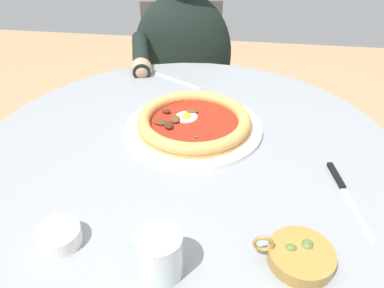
{
  "coord_description": "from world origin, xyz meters",
  "views": [
    {
      "loc": [
        -0.11,
        0.67,
        1.23
      ],
      "look_at": [
        -0.01,
        0.03,
        0.78
      ],
      "focal_mm": 33.03,
      "sensor_mm": 36.0,
      "label": 1
    }
  ],
  "objects_px": {
    "steak_knife": "(342,187)",
    "ramekin_capers": "(59,236)",
    "fork_utensil": "(177,81)",
    "pizza_on_plate": "(194,122)",
    "diner_person": "(183,97)",
    "cafe_chair_diner": "(183,82)",
    "olive_pan": "(300,255)",
    "water_glass": "(160,256)",
    "dining_table": "(188,186)"
  },
  "relations": [
    {
      "from": "diner_person",
      "to": "cafe_chair_diner",
      "type": "height_order",
      "value": "diner_person"
    },
    {
      "from": "cafe_chair_diner",
      "to": "pizza_on_plate",
      "type": "bearing_deg",
      "value": 101.87
    },
    {
      "from": "ramekin_capers",
      "to": "olive_pan",
      "type": "relative_size",
      "value": 0.56
    },
    {
      "from": "water_glass",
      "to": "steak_knife",
      "type": "height_order",
      "value": "water_glass"
    },
    {
      "from": "pizza_on_plate",
      "to": "fork_utensil",
      "type": "distance_m",
      "value": 0.28
    },
    {
      "from": "diner_person",
      "to": "olive_pan",
      "type": "bearing_deg",
      "value": 109.83
    },
    {
      "from": "dining_table",
      "to": "olive_pan",
      "type": "xyz_separation_m",
      "value": [
        -0.23,
        0.3,
        0.15
      ]
    },
    {
      "from": "steak_knife",
      "to": "cafe_chair_diner",
      "type": "relative_size",
      "value": 0.25
    },
    {
      "from": "dining_table",
      "to": "cafe_chair_diner",
      "type": "height_order",
      "value": "cafe_chair_diner"
    },
    {
      "from": "dining_table",
      "to": "pizza_on_plate",
      "type": "distance_m",
      "value": 0.17
    },
    {
      "from": "olive_pan",
      "to": "pizza_on_plate",
      "type": "bearing_deg",
      "value": -58.69
    },
    {
      "from": "water_glass",
      "to": "fork_utensil",
      "type": "distance_m",
      "value": 0.69
    },
    {
      "from": "pizza_on_plate",
      "to": "steak_knife",
      "type": "height_order",
      "value": "pizza_on_plate"
    },
    {
      "from": "steak_knife",
      "to": "diner_person",
      "type": "distance_m",
      "value": 0.96
    },
    {
      "from": "water_glass",
      "to": "dining_table",
      "type": "bearing_deg",
      "value": -87.75
    },
    {
      "from": "water_glass",
      "to": "cafe_chair_diner",
      "type": "height_order",
      "value": "cafe_chair_diner"
    },
    {
      "from": "pizza_on_plate",
      "to": "ramekin_capers",
      "type": "xyz_separation_m",
      "value": [
        0.17,
        0.38,
        -0.0
      ]
    },
    {
      "from": "steak_knife",
      "to": "ramekin_capers",
      "type": "distance_m",
      "value": 0.54
    },
    {
      "from": "olive_pan",
      "to": "fork_utensil",
      "type": "distance_m",
      "value": 0.7
    },
    {
      "from": "olive_pan",
      "to": "fork_utensil",
      "type": "bearing_deg",
      "value": -63.64
    },
    {
      "from": "ramekin_capers",
      "to": "cafe_chair_diner",
      "type": "height_order",
      "value": "cafe_chair_diner"
    },
    {
      "from": "water_glass",
      "to": "olive_pan",
      "type": "xyz_separation_m",
      "value": [
        -0.21,
        -0.05,
        -0.02
      ]
    },
    {
      "from": "dining_table",
      "to": "steak_knife",
      "type": "height_order",
      "value": "steak_knife"
    },
    {
      "from": "water_glass",
      "to": "ramekin_capers",
      "type": "distance_m",
      "value": 0.18
    },
    {
      "from": "diner_person",
      "to": "cafe_chair_diner",
      "type": "xyz_separation_m",
      "value": [
        0.02,
        -0.14,
        0.01
      ]
    },
    {
      "from": "steak_knife",
      "to": "fork_utensil",
      "type": "relative_size",
      "value": 1.25
    },
    {
      "from": "pizza_on_plate",
      "to": "diner_person",
      "type": "height_order",
      "value": "diner_person"
    },
    {
      "from": "steak_knife",
      "to": "olive_pan",
      "type": "bearing_deg",
      "value": 61.31
    },
    {
      "from": "dining_table",
      "to": "steak_knife",
      "type": "xyz_separation_m",
      "value": [
        -0.33,
        0.11,
        0.14
      ]
    },
    {
      "from": "water_glass",
      "to": "olive_pan",
      "type": "bearing_deg",
      "value": -166.77
    },
    {
      "from": "ramekin_capers",
      "to": "cafe_chair_diner",
      "type": "distance_m",
      "value": 1.18
    },
    {
      "from": "fork_utensil",
      "to": "cafe_chair_diner",
      "type": "bearing_deg",
      "value": -82.03
    },
    {
      "from": "olive_pan",
      "to": "fork_utensil",
      "type": "xyz_separation_m",
      "value": [
        0.31,
        -0.63,
        -0.01
      ]
    },
    {
      "from": "olive_pan",
      "to": "diner_person",
      "type": "bearing_deg",
      "value": -70.17
    },
    {
      "from": "pizza_on_plate",
      "to": "fork_utensil",
      "type": "bearing_deg",
      "value": -71.11
    },
    {
      "from": "dining_table",
      "to": "water_glass",
      "type": "height_order",
      "value": "water_glass"
    },
    {
      "from": "pizza_on_plate",
      "to": "ramekin_capers",
      "type": "relative_size",
      "value": 4.67
    },
    {
      "from": "dining_table",
      "to": "pizza_on_plate",
      "type": "relative_size",
      "value": 2.92
    },
    {
      "from": "cafe_chair_diner",
      "to": "ramekin_capers",
      "type": "bearing_deg",
      "value": 89.6
    },
    {
      "from": "pizza_on_plate",
      "to": "ramekin_capers",
      "type": "bearing_deg",
      "value": 66.08
    },
    {
      "from": "olive_pan",
      "to": "diner_person",
      "type": "distance_m",
      "value": 1.09
    },
    {
      "from": "ramekin_capers",
      "to": "cafe_chair_diner",
      "type": "relative_size",
      "value": 0.08
    },
    {
      "from": "pizza_on_plate",
      "to": "cafe_chair_diner",
      "type": "relative_size",
      "value": 0.39
    },
    {
      "from": "fork_utensil",
      "to": "diner_person",
      "type": "bearing_deg",
      "value": -82.8
    },
    {
      "from": "steak_knife",
      "to": "cafe_chair_diner",
      "type": "distance_m",
      "value": 1.09
    },
    {
      "from": "steak_knife",
      "to": "cafe_chair_diner",
      "type": "height_order",
      "value": "cafe_chair_diner"
    },
    {
      "from": "diner_person",
      "to": "fork_utensil",
      "type": "bearing_deg",
      "value": 97.2
    },
    {
      "from": "water_glass",
      "to": "fork_utensil",
      "type": "xyz_separation_m",
      "value": [
        0.1,
        -0.68,
        -0.03
      ]
    },
    {
      "from": "cafe_chair_diner",
      "to": "water_glass",
      "type": "bearing_deg",
      "value": 98.2
    },
    {
      "from": "pizza_on_plate",
      "to": "steak_knife",
      "type": "distance_m",
      "value": 0.37
    }
  ]
}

